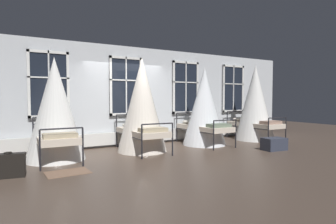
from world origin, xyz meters
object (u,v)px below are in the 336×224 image
(cot_second, at_px, (55,111))
(suitcase_dark, at_px, (8,166))
(cot_fifth, at_px, (255,104))
(cot_third, at_px, (142,106))
(cot_fourth, at_px, (204,108))
(travel_trunk, at_px, (274,144))

(cot_second, relative_size, suitcase_dark, 4.11)
(cot_fifth, xyz_separation_m, suitcase_dark, (-7.49, -1.10, -1.03))
(cot_third, distance_m, suitcase_dark, 3.54)
(cot_fourth, height_order, travel_trunk, cot_fourth)
(cot_second, distance_m, cot_fifth, 6.51)
(cot_second, bearing_deg, cot_fifth, -89.50)
(cot_third, height_order, suitcase_dark, cot_third)
(cot_fourth, height_order, suitcase_dark, cot_fourth)
(cot_second, distance_m, cot_fourth, 4.36)
(cot_fourth, bearing_deg, cot_third, 90.20)
(cot_second, distance_m, cot_third, 2.21)
(cot_fourth, relative_size, travel_trunk, 3.74)
(suitcase_dark, bearing_deg, cot_second, 58.69)
(cot_fifth, height_order, travel_trunk, cot_fifth)
(cot_fourth, xyz_separation_m, suitcase_dark, (-5.34, -1.16, -0.93))
(cot_second, xyz_separation_m, travel_trunk, (5.44, -1.74, -0.99))
(cot_third, relative_size, suitcase_dark, 4.36)
(suitcase_dark, bearing_deg, travel_trunk, 4.00)
(cot_fifth, height_order, suitcase_dark, cot_fifth)
(travel_trunk, bearing_deg, cot_second, 162.25)
(cot_second, xyz_separation_m, cot_third, (2.21, -0.02, 0.07))
(suitcase_dark, relative_size, travel_trunk, 0.91)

